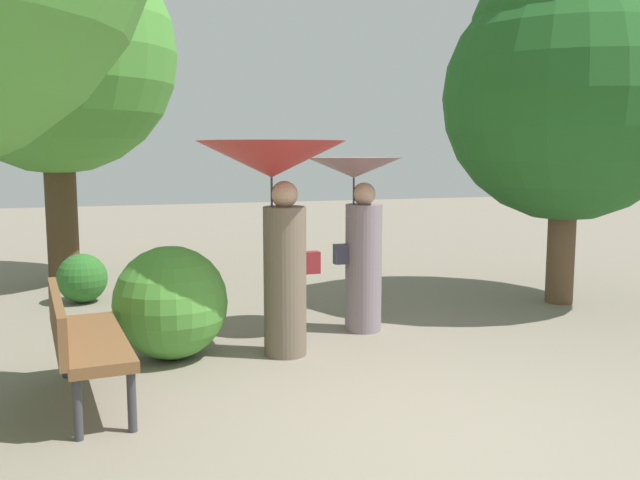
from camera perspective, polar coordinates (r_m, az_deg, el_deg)
ground_plane at (r=4.67m, az=10.18°, el=-16.05°), size 40.00×40.00×0.00m
person_left at (r=6.07m, az=-3.74°, el=3.94°), size 1.32×1.32×1.94m
person_right at (r=6.94m, az=3.24°, el=1.96°), size 0.97×0.97×1.78m
park_bench at (r=5.33m, az=-19.30°, el=-7.56°), size 0.64×1.54×0.83m
tree_near_right at (r=8.77m, az=20.05°, el=12.53°), size 2.94×2.94×4.31m
tree_mid_left at (r=10.18m, az=-21.40°, el=15.90°), size 3.27×3.27×5.31m
bush_path_left at (r=8.85m, az=-19.22°, el=-3.03°), size 0.60×0.60×0.60m
bush_behind_bench at (r=6.26m, az=-12.35°, el=-5.11°), size 1.02×1.02×1.02m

